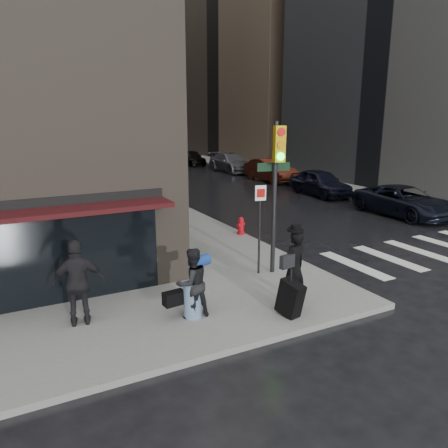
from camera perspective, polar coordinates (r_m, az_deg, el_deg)
The scene contains 17 objects.
ground at distance 12.34m, azimuth 8.04°, elevation -9.24°, with size 140.00×140.00×0.00m, color black.
sidewalk_left at distance 37.07m, azimuth -17.04°, elevation 6.13°, with size 4.00×50.00×0.15m, color slate.
sidewalk_right at distance 41.68m, azimuth 1.61°, elevation 7.57°, with size 3.00×50.00×0.15m, color slate.
crosswalk at distance 18.12m, azimuth 25.84°, elevation -2.87°, with size 8.50×3.00×0.01m.
bldg_right_far at distance 75.07m, azimuth -1.72°, elevation 20.02°, with size 22.00×20.00×25.00m, color slate.
bldg_distant at distance 88.76m, azimuth -20.50°, elevation 20.56°, with size 40.00×12.00×32.00m, color slate.
man_overcoat at distance 11.05m, azimuth 9.02°, elevation -6.29°, with size 1.11×1.24×2.13m.
man_jeans at distance 10.40m, azimuth -4.25°, elevation -7.69°, with size 1.25×0.74×1.71m.
man_greycoat at distance 10.50m, azimuth -18.48°, elevation -7.33°, with size 1.25×0.67×2.02m.
traffic_light at distance 12.80m, azimuth 6.68°, elevation 5.97°, with size 1.12×0.60×4.53m.
fire_hydrant at distance 17.62m, azimuth 2.23°, elevation -0.32°, with size 0.41×0.31×0.71m.
parked_car_0 at distance 23.18m, azimuth 22.42°, elevation 2.78°, with size 2.40×5.20×1.45m, color black.
parked_car_1 at distance 27.52m, azimuth 12.45°, elevation 5.33°, with size 1.87×4.66×1.59m, color black.
parked_car_2 at distance 32.80m, azimuth 6.12°, elevation 7.01°, with size 1.73×4.97×1.64m, color #46170E.
parked_car_3 at distance 38.16m, azimuth 0.91°, elevation 8.03°, with size 2.20×5.40×1.57m, color #535359.
parked_car_4 at distance 43.35m, azimuth -4.24°, elevation 8.65°, with size 1.69×4.21×1.43m, color black.
parked_car_5 at distance 49.14m, azimuth -7.21°, elevation 9.29°, with size 1.63×4.68×1.54m, color #535358.
Camera 1 is at (-6.70, -9.14, 4.88)m, focal length 35.00 mm.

